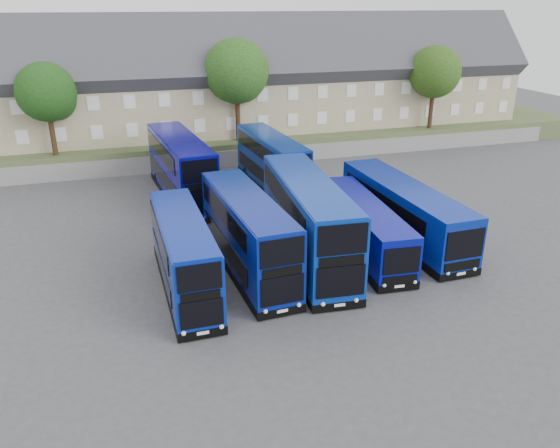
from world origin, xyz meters
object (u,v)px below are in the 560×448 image
(tree_east, at_px, (435,74))
(tree_west, at_px, (48,94))
(tree_mid, at_px, (238,74))
(tree_far, at_px, (448,62))
(coach_east_a, at_px, (363,228))
(dd_front_left, at_px, (184,256))
(dd_front_mid, at_px, (248,236))

(tree_east, bearing_deg, tree_west, -180.00)
(tree_east, bearing_deg, tree_mid, 178.57)
(tree_far, bearing_deg, coach_east_a, -129.80)
(coach_east_a, relative_size, tree_mid, 1.21)
(dd_front_left, bearing_deg, tree_west, 107.23)
(dd_front_left, distance_m, tree_east, 37.13)
(coach_east_a, height_order, tree_far, tree_far)
(tree_west, height_order, tree_east, tree_east)
(tree_mid, bearing_deg, dd_front_mid, -102.29)
(coach_east_a, bearing_deg, dd_front_mid, -170.78)
(dd_front_mid, relative_size, tree_far, 1.27)
(tree_west, distance_m, tree_east, 36.00)
(dd_front_mid, bearing_deg, tree_mid, 74.45)
(dd_front_mid, xyz_separation_m, tree_mid, (4.88, 22.39, 5.95))
(tree_mid, distance_m, tree_east, 20.02)
(coach_east_a, height_order, tree_east, tree_east)
(tree_west, relative_size, tree_east, 0.94)
(tree_east, bearing_deg, dd_front_mid, -138.66)
(dd_front_mid, relative_size, tree_east, 1.34)
(tree_mid, xyz_separation_m, tree_east, (20.00, -0.50, -0.68))
(tree_mid, bearing_deg, tree_far, 14.04)
(tree_far, bearing_deg, tree_mid, -165.96)
(tree_west, relative_size, tree_far, 0.88)
(dd_front_mid, height_order, tree_far, tree_far)
(dd_front_mid, bearing_deg, tree_far, 39.84)
(tree_east, bearing_deg, dd_front_left, -141.07)
(tree_mid, bearing_deg, tree_east, -1.43)
(tree_far, bearing_deg, dd_front_left, -138.98)
(tree_west, bearing_deg, coach_east_a, -49.19)
(dd_front_left, xyz_separation_m, coach_east_a, (10.98, 1.76, -0.46))
(dd_front_mid, distance_m, coach_east_a, 7.34)
(dd_front_left, relative_size, tree_far, 1.15)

